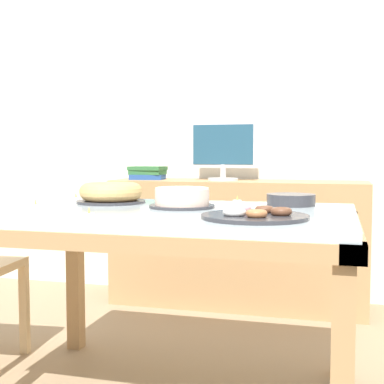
% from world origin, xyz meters
% --- Properties ---
extents(wall_back, '(8.00, 0.10, 2.60)m').
position_xyz_m(wall_back, '(0.00, 1.70, 1.30)').
color(wall_back, silver).
rests_on(wall_back, ground).
extents(dining_table, '(1.44, 0.93, 0.78)m').
position_xyz_m(dining_table, '(0.00, 0.00, 0.68)').
color(dining_table, silver).
rests_on(dining_table, ground).
extents(sideboard, '(1.66, 0.44, 0.82)m').
position_xyz_m(sideboard, '(0.00, 1.40, 0.41)').
color(sideboard, tan).
rests_on(sideboard, ground).
extents(computer_monitor, '(0.42, 0.20, 0.38)m').
position_xyz_m(computer_monitor, '(-0.10, 1.40, 1.01)').
color(computer_monitor, silver).
rests_on(computer_monitor, sideboard).
extents(book_stack, '(0.24, 0.20, 0.09)m').
position_xyz_m(book_stack, '(-0.63, 1.40, 0.87)').
color(book_stack, '#23478C').
rests_on(book_stack, sideboard).
extents(cake_chocolate_round, '(0.27, 0.27, 0.08)m').
position_xyz_m(cake_chocolate_round, '(0.01, 0.09, 0.82)').
color(cake_chocolate_round, '#333338').
rests_on(cake_chocolate_round, dining_table).
extents(cake_golden_bundt, '(0.31, 0.31, 0.09)m').
position_xyz_m(cake_golden_bundt, '(-0.36, 0.20, 0.82)').
color(cake_golden_bundt, '#333338').
rests_on(cake_golden_bundt, dining_table).
extents(pastry_platter, '(0.37, 0.37, 0.04)m').
position_xyz_m(pastry_platter, '(0.36, -0.21, 0.79)').
color(pastry_platter, '#333338').
rests_on(pastry_platter, dining_table).
extents(plate_stack, '(0.21, 0.21, 0.05)m').
position_xyz_m(plate_stack, '(0.44, 0.30, 0.80)').
color(plate_stack, '#333338').
rests_on(plate_stack, dining_table).
extents(tealight_left_edge, '(0.04, 0.04, 0.04)m').
position_xyz_m(tealight_left_edge, '(-0.57, -0.10, 0.79)').
color(tealight_left_edge, silver).
rests_on(tealight_left_edge, dining_table).
extents(tealight_near_front, '(0.04, 0.04, 0.04)m').
position_xyz_m(tealight_near_front, '(-0.58, 0.27, 0.79)').
color(tealight_near_front, silver).
rests_on(tealight_near_front, dining_table).
extents(tealight_near_cakes, '(0.04, 0.04, 0.04)m').
position_xyz_m(tealight_near_cakes, '(0.20, 0.33, 0.79)').
color(tealight_near_cakes, silver).
rests_on(tealight_near_cakes, dining_table).
extents(tealight_right_edge, '(0.04, 0.04, 0.04)m').
position_xyz_m(tealight_right_edge, '(-0.21, -0.33, 0.79)').
color(tealight_right_edge, silver).
rests_on(tealight_right_edge, dining_table).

